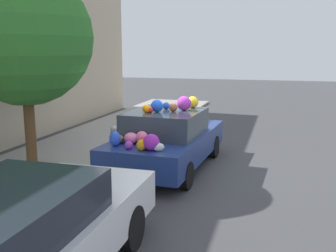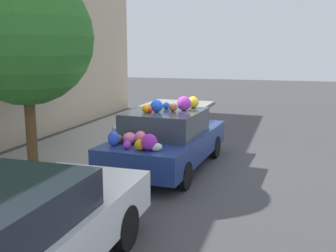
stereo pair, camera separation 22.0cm
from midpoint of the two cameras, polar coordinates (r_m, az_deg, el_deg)
name	(u,v)px [view 1 (the left image)]	position (r m, az deg, el deg)	size (l,w,h in m)	color
ground_plane	(165,167)	(9.47, -1.04, -6.03)	(60.00, 60.00, 0.00)	#424244
sidewalk_curb	(65,157)	(10.54, -15.26, -4.37)	(24.00, 3.20, 0.10)	#9E998E
street_tree	(24,37)	(9.38, -20.83, 11.93)	(3.02, 3.02, 4.45)	brown
fire_hydrant	(114,139)	(10.57, -8.43, -1.85)	(0.20, 0.20, 0.70)	#B2B2B7
art_car	(167,139)	(9.21, -0.80, -1.84)	(4.21, 2.02, 1.73)	navy
parked_car_plain	(16,243)	(4.75, -22.47, -15.42)	(4.57, 1.74, 1.36)	silver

